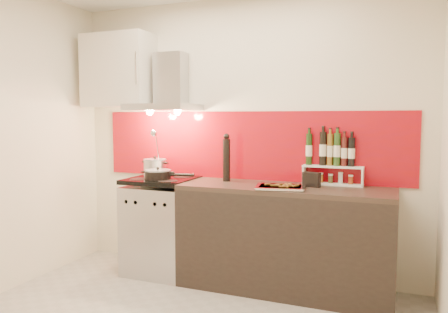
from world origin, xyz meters
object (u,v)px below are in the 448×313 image
at_px(saute_pan, 159,174).
at_px(pepper_mill, 226,158).
at_px(counter, 285,238).
at_px(stock_pot, 155,167).
at_px(baking_tray, 281,187).
at_px(range_stove, 162,226).

relative_size(saute_pan, pepper_mill, 1.07).
relative_size(counter, pepper_mill, 4.11).
bearing_deg(stock_pot, baking_tray, -11.15).
height_order(counter, stock_pot, stock_pot).
distance_m(saute_pan, pepper_mill, 0.65).
relative_size(range_stove, counter, 0.51).
bearing_deg(stock_pot, saute_pan, -51.86).
height_order(counter, baking_tray, baking_tray).
bearing_deg(pepper_mill, counter, -9.81).
height_order(range_stove, stock_pot, stock_pot).
height_order(range_stove, pepper_mill, pepper_mill).
xyz_separation_m(stock_pot, pepper_mill, (0.77, -0.03, 0.12)).
distance_m(counter, pepper_mill, 0.88).
height_order(range_stove, saute_pan, saute_pan).
bearing_deg(stock_pot, range_stove, -42.04).
distance_m(counter, baking_tray, 0.48).
relative_size(range_stove, pepper_mill, 2.08).
height_order(stock_pot, baking_tray, stock_pot).
relative_size(range_stove, saute_pan, 1.94).
height_order(counter, pepper_mill, pepper_mill).
xyz_separation_m(range_stove, saute_pan, (0.01, -0.07, 0.51)).
relative_size(counter, stock_pot, 7.97).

